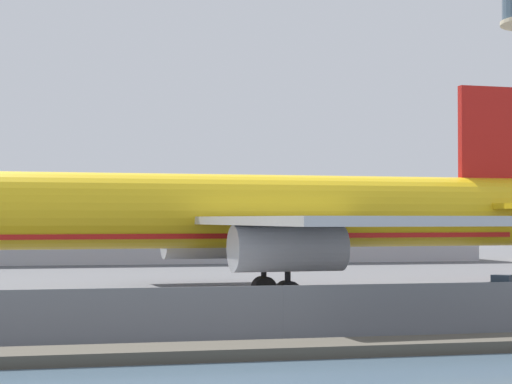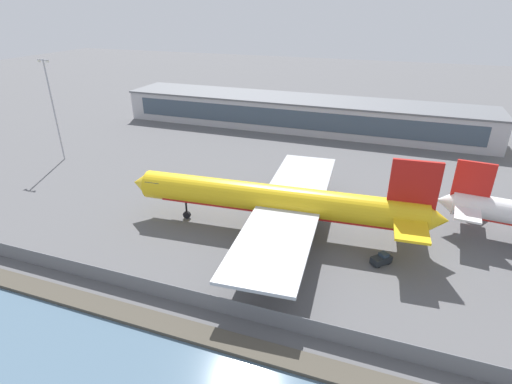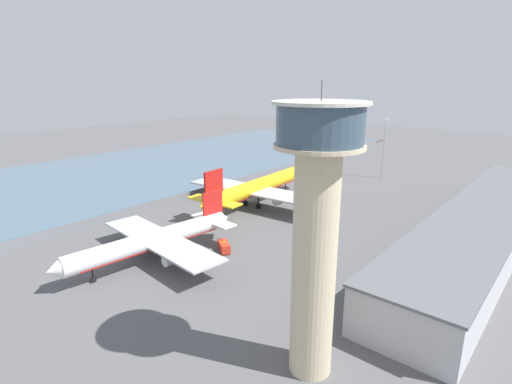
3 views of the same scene
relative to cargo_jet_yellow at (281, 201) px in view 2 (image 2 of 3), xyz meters
name	(u,v)px [view 2 (image 2 of 3)]	position (x,y,z in m)	size (l,w,h in m)	color
ground_plane	(253,247)	(-2.76, -6.30, -5.96)	(500.00, 500.00, 0.00)	#565659
shoreline_seawall	(195,333)	(-2.76, -26.80, -5.71)	(320.00, 3.00, 0.50)	#474238
perimeter_fence	(211,303)	(-2.76, -22.30, -4.67)	(280.00, 0.10, 2.58)	slate
cargo_jet_yellow	(281,201)	(0.00, 0.00, 0.00)	(54.96, 47.40, 15.62)	yellow
baggage_tug	(381,259)	(17.49, -3.98, -5.16)	(3.37, 3.42, 1.80)	#1E2328
ops_van	(477,211)	(33.27, 17.72, -4.68)	(4.53, 5.52, 2.48)	red
terminal_building	(300,113)	(-12.62, 64.13, -1.18)	(114.92, 17.85, 9.53)	#B2B2B7
apron_light_mast_apron_west	(53,106)	(-62.88, 15.84, 7.76)	(3.20, 0.40, 24.82)	#A8A8AD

